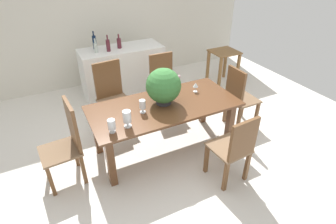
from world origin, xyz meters
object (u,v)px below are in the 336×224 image
(crystal_vase_center_near, at_px, (127,117))
(wine_bottle_dark, at_px, (108,45))
(chair_foot_end, at_px, (239,96))
(chair_head_end, at_px, (67,140))
(wine_bottle_tall, at_px, (119,43))
(wine_glass, at_px, (196,85))
(dining_table, at_px, (164,112))
(wine_bottle_green, at_px, (94,42))
(chair_far_left, at_px, (111,92))
(crystal_vase_left, at_px, (112,125))
(chair_far_right, at_px, (163,82))
(chair_near_right, at_px, (235,147))
(crystal_vase_right, at_px, (142,105))
(wine_bottle_amber, at_px, (96,47))
(flower_centerpiece, at_px, (163,86))
(kitchen_counter, at_px, (123,72))
(side_table, at_px, (224,60))

(crystal_vase_center_near, relative_size, wine_bottle_dark, 0.73)
(chair_foot_end, xyz_separation_m, chair_head_end, (-2.57, 0.01, 0.02))
(wine_bottle_tall, bearing_deg, wine_glass, -72.34)
(dining_table, xyz_separation_m, wine_bottle_green, (-0.39, 2.04, 0.45))
(chair_head_end, bearing_deg, dining_table, 85.27)
(chair_far_left, relative_size, crystal_vase_left, 6.41)
(chair_far_right, distance_m, wine_bottle_dark, 1.18)
(chair_near_right, relative_size, crystal_vase_center_near, 4.57)
(chair_far_right, height_order, chair_foot_end, chair_far_right)
(wine_glass, xyz_separation_m, wine_bottle_tall, (-0.56, 1.74, 0.20))
(chair_far_right, xyz_separation_m, crystal_vase_right, (-0.78, -1.01, 0.27))
(chair_far_right, bearing_deg, wine_bottle_amber, 136.71)
(wine_bottle_green, bearing_deg, wine_bottle_tall, -21.44)
(crystal_vase_right, bearing_deg, dining_table, 8.31)
(chair_far_right, xyz_separation_m, flower_centerpiece, (-0.44, -0.92, 0.42))
(crystal_vase_right, bearing_deg, kitchen_counter, 79.36)
(kitchen_counter, distance_m, wine_bottle_amber, 0.73)
(wine_bottle_dark, bearing_deg, crystal_vase_center_near, -100.80)
(dining_table, distance_m, chair_head_end, 1.28)
(chair_near_right, height_order, wine_glass, chair_near_right)
(crystal_vase_left, height_order, wine_bottle_tall, wine_bottle_tall)
(chair_near_right, relative_size, side_table, 1.36)
(chair_far_right, height_order, chair_far_left, chair_far_left)
(dining_table, relative_size, chair_near_right, 2.09)
(crystal_vase_left, relative_size, crystal_vase_right, 0.94)
(crystal_vase_center_near, bearing_deg, chair_far_left, 83.23)
(chair_far_left, height_order, chair_head_end, chair_head_end)
(dining_table, relative_size, chair_far_left, 1.88)
(chair_foot_end, distance_m, side_table, 1.63)
(chair_near_right, distance_m, crystal_vase_left, 1.45)
(dining_table, relative_size, wine_bottle_tall, 7.90)
(dining_table, bearing_deg, crystal_vase_left, -160.32)
(chair_foot_end, bearing_deg, side_table, -28.80)
(chair_far_left, bearing_deg, wine_bottle_amber, 82.09)
(crystal_vase_left, bearing_deg, dining_table, 19.68)
(crystal_vase_left, height_order, side_table, crystal_vase_left)
(side_table, bearing_deg, kitchen_counter, 167.61)
(chair_far_left, distance_m, flower_centerpiece, 1.11)
(chair_head_end, relative_size, wine_glass, 7.63)
(chair_head_end, bearing_deg, chair_foot_end, 85.46)
(chair_foot_end, distance_m, crystal_vase_center_near, 1.94)
(chair_far_left, bearing_deg, wine_bottle_green, 80.91)
(kitchen_counter, height_order, wine_bottle_tall, wine_bottle_tall)
(crystal_vase_right, bearing_deg, wine_bottle_green, 91.72)
(chair_foot_end, bearing_deg, chair_near_right, 138.68)
(crystal_vase_right, height_order, wine_bottle_dark, wine_bottle_dark)
(chair_foot_end, distance_m, chair_near_right, 1.26)
(wine_bottle_dark, bearing_deg, crystal_vase_left, -105.70)
(flower_centerpiece, relative_size, crystal_vase_right, 2.81)
(flower_centerpiece, bearing_deg, kitchen_counter, 89.33)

